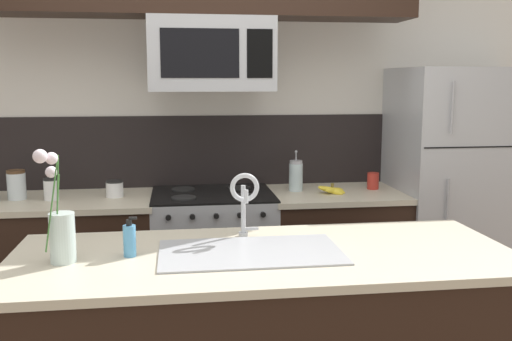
# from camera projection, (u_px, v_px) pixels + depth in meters

# --- Properties ---
(rear_partition) EXTENTS (5.20, 0.10, 2.60)m
(rear_partition) POSITION_uv_depth(u_px,v_px,m) (252.00, 128.00, 3.95)
(rear_partition) COLOR silver
(rear_partition) RESTS_ON ground
(splash_band) EXTENTS (3.69, 0.01, 0.48)m
(splash_band) POSITION_uv_depth(u_px,v_px,m) (209.00, 151.00, 3.87)
(splash_band) COLOR black
(splash_band) RESTS_ON rear_partition
(back_counter_left) EXTENTS (1.07, 0.65, 0.91)m
(back_counter_left) POSITION_uv_depth(u_px,v_px,m) (68.00, 270.00, 3.54)
(back_counter_left) COLOR black
(back_counter_left) RESTS_ON ground
(back_counter_right) EXTENTS (0.87, 0.65, 0.91)m
(back_counter_right) POSITION_uv_depth(u_px,v_px,m) (334.00, 259.00, 3.77)
(back_counter_right) COLOR black
(back_counter_right) RESTS_ON ground
(stove_range) EXTENTS (0.76, 0.64, 0.93)m
(stove_range) POSITION_uv_depth(u_px,v_px,m) (213.00, 263.00, 3.66)
(stove_range) COLOR #A8AAAF
(stove_range) RESTS_ON ground
(microwave) EXTENTS (0.74, 0.40, 0.43)m
(microwave) POSITION_uv_depth(u_px,v_px,m) (211.00, 55.00, 3.44)
(microwave) COLOR #A8AAAF
(refrigerator) EXTENTS (0.88, 0.74, 1.70)m
(refrigerator) POSITION_uv_depth(u_px,v_px,m) (458.00, 196.00, 3.85)
(refrigerator) COLOR #A8AAAF
(refrigerator) RESTS_ON ground
(storage_jar_medium) EXTENTS (0.11, 0.11, 0.18)m
(storage_jar_medium) POSITION_uv_depth(u_px,v_px,m) (17.00, 185.00, 3.45)
(storage_jar_medium) COLOR silver
(storage_jar_medium) RESTS_ON back_counter_left
(storage_jar_short) EXTENTS (0.09, 0.09, 0.13)m
(storage_jar_short) POSITION_uv_depth(u_px,v_px,m) (51.00, 189.00, 3.43)
(storage_jar_short) COLOR silver
(storage_jar_short) RESTS_ON back_counter_left
(storage_jar_squat) EXTENTS (0.11, 0.11, 0.10)m
(storage_jar_squat) POSITION_uv_depth(u_px,v_px,m) (115.00, 189.00, 3.52)
(storage_jar_squat) COLOR silver
(storage_jar_squat) RESTS_ON back_counter_left
(banana_bunch) EXTENTS (0.19, 0.13, 0.08)m
(banana_bunch) POSITION_uv_depth(u_px,v_px,m) (332.00, 190.00, 3.63)
(banana_bunch) COLOR yellow
(banana_bunch) RESTS_ON back_counter_right
(french_press) EXTENTS (0.09, 0.09, 0.27)m
(french_press) POSITION_uv_depth(u_px,v_px,m) (296.00, 176.00, 3.71)
(french_press) COLOR silver
(french_press) RESTS_ON back_counter_right
(coffee_tin) EXTENTS (0.08, 0.08, 0.11)m
(coffee_tin) POSITION_uv_depth(u_px,v_px,m) (373.00, 181.00, 3.78)
(coffee_tin) COLOR #B22D23
(coffee_tin) RESTS_ON back_counter_right
(kitchen_sink) EXTENTS (0.76, 0.44, 0.16)m
(kitchen_sink) POSITION_uv_depth(u_px,v_px,m) (251.00, 269.00, 2.39)
(kitchen_sink) COLOR #ADAFB5
(kitchen_sink) RESTS_ON island_counter
(sink_faucet) EXTENTS (0.14, 0.14, 0.31)m
(sink_faucet) POSITION_uv_depth(u_px,v_px,m) (244.00, 196.00, 2.56)
(sink_faucet) COLOR #B7BABF
(sink_faucet) RESTS_ON island_counter
(dish_soap_bottle) EXTENTS (0.06, 0.05, 0.16)m
(dish_soap_bottle) POSITION_uv_depth(u_px,v_px,m) (130.00, 240.00, 2.33)
(dish_soap_bottle) COLOR #4C93C6
(dish_soap_bottle) RESTS_ON island_counter
(flower_vase) EXTENTS (0.13, 0.17, 0.46)m
(flower_vase) POSITION_uv_depth(u_px,v_px,m) (61.00, 231.00, 2.24)
(flower_vase) COLOR silver
(flower_vase) RESTS_ON island_counter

